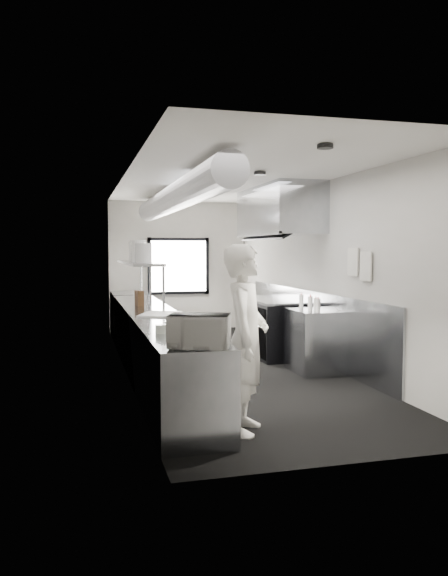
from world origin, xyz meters
TOP-DOWN VIEW (x-y plane):
  - floor at (0.00, 0.00)m, footprint 3.00×8.00m
  - ceiling at (0.00, 0.00)m, footprint 3.00×8.00m
  - wall_back at (0.00, 4.00)m, footprint 3.00×0.02m
  - wall_front at (0.00, -4.00)m, footprint 3.00×0.02m
  - wall_left at (-1.50, 0.00)m, footprint 0.02×8.00m
  - wall_right at (1.50, 0.00)m, footprint 0.02×8.00m
  - wall_cladding at (1.48, 0.30)m, footprint 0.03×5.50m
  - hvac_duct at (-0.70, 0.40)m, footprint 0.40×6.40m
  - service_window at (0.00, 3.96)m, footprint 1.36×0.05m
  - exhaust_hood at (1.10, 0.70)m, footprint 0.81×2.20m
  - prep_counter at (-1.15, -0.50)m, footprint 0.70×6.00m
  - pass_shelf at (-1.19, 1.00)m, footprint 0.45×3.00m
  - range at (1.04, 0.70)m, footprint 0.88×1.60m
  - bottle_station at (1.15, -0.70)m, footprint 0.65×0.80m
  - far_work_table at (-1.15, 3.20)m, footprint 0.70×1.20m
  - notice_sheet_a at (1.47, -1.20)m, footprint 0.02×0.28m
  - notice_sheet_b at (1.47, -1.55)m, footprint 0.02×0.28m
  - line_cook at (-0.60, -2.99)m, footprint 0.67×0.79m
  - microwave at (-1.12, -3.29)m, footprint 0.59×0.52m
  - deli_tub_a at (-1.26, -2.84)m, footprint 0.16×0.16m
  - deli_tub_b at (-1.32, -2.36)m, footprint 0.15×0.15m
  - newspaper at (-1.00, -1.90)m, footprint 0.49×0.54m
  - small_plate at (-1.06, -1.58)m, footprint 0.24×0.24m
  - pastry at (-1.06, -1.58)m, footprint 0.09×0.09m
  - cutting_board at (-1.10, -0.75)m, footprint 0.68×0.76m
  - knife_block at (-1.23, 0.54)m, footprint 0.13×0.23m
  - plate_stack_a at (-1.19, 0.26)m, footprint 0.32×0.32m
  - plate_stack_b at (-1.21, 0.81)m, footprint 0.28×0.28m
  - plate_stack_c at (-1.18, 1.13)m, footprint 0.26×0.26m
  - plate_stack_d at (-1.18, 1.65)m, footprint 0.26×0.26m
  - squeeze_bottle_a at (1.07, -0.98)m, footprint 0.08×0.08m
  - squeeze_bottle_b at (1.08, -0.86)m, footprint 0.07×0.07m
  - squeeze_bottle_c at (1.06, -0.72)m, footprint 0.07×0.07m
  - squeeze_bottle_d at (1.13, -0.57)m, footprint 0.07×0.07m
  - squeeze_bottle_e at (1.07, -0.36)m, footprint 0.07×0.07m

SIDE VIEW (x-z plane):
  - floor at x=0.00m, z-range -0.01..0.01m
  - prep_counter at x=-1.15m, z-range 0.00..0.90m
  - bottle_station at x=1.15m, z-range 0.00..0.90m
  - far_work_table at x=-1.15m, z-range 0.00..0.90m
  - range at x=1.04m, z-range 0.00..0.94m
  - wall_cladding at x=1.48m, z-range 0.00..1.10m
  - newspaper at x=-1.00m, z-range 0.90..0.91m
  - small_plate at x=-1.06m, z-range 0.90..0.92m
  - line_cook at x=-0.60m, z-range 0.00..1.82m
  - cutting_board at x=-1.10m, z-range 0.90..0.92m
  - deli_tub_b at x=-1.32m, z-range 0.90..0.99m
  - deli_tub_a at x=-1.26m, z-range 0.90..0.99m
  - pastry at x=-1.06m, z-range 0.92..1.00m
  - squeeze_bottle_d at x=1.13m, z-range 0.90..1.08m
  - squeeze_bottle_b at x=1.08m, z-range 0.90..1.09m
  - squeeze_bottle_a at x=1.07m, z-range 0.90..1.09m
  - squeeze_bottle_c at x=1.06m, z-range 0.90..1.09m
  - squeeze_bottle_e at x=1.07m, z-range 0.90..1.10m
  - knife_block at x=-1.23m, z-range 0.90..1.13m
  - microwave at x=-1.12m, z-range 0.90..1.20m
  - service_window at x=0.00m, z-range 0.77..2.02m
  - wall_back at x=0.00m, z-range 0.00..2.80m
  - wall_front at x=0.00m, z-range 0.00..2.80m
  - wall_left at x=-1.50m, z-range 0.00..2.80m
  - wall_right at x=1.50m, z-range 0.00..2.80m
  - pass_shelf at x=-1.19m, z-range 1.20..1.88m
  - notice_sheet_b at x=1.47m, z-range 1.36..1.74m
  - notice_sheet_a at x=1.47m, z-range 1.41..1.79m
  - plate_stack_a at x=-1.19m, z-range 1.57..1.86m
  - plate_stack_b at x=-1.21m, z-range 1.57..1.86m
  - plate_stack_d at x=-1.18m, z-range 1.57..1.90m
  - plate_stack_c at x=-1.18m, z-range 1.57..1.92m
  - exhaust_hood at x=1.10m, z-range 1.95..2.83m
  - hvac_duct at x=-0.70m, z-range 2.35..2.75m
  - ceiling at x=0.00m, z-range 2.79..2.80m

